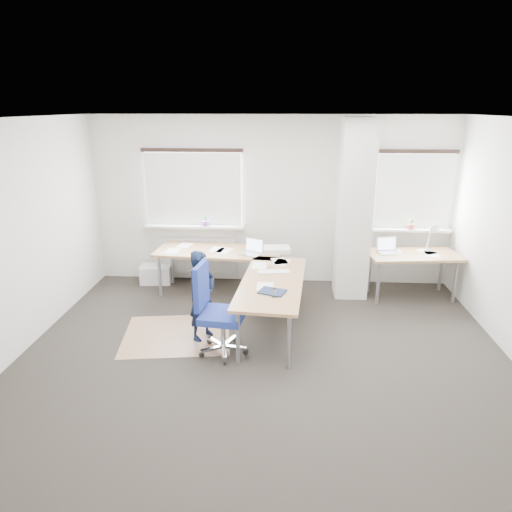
# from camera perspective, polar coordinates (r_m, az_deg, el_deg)

# --- Properties ---
(ground) EXTENTS (6.00, 6.00, 0.00)m
(ground) POSITION_cam_1_polar(r_m,az_deg,el_deg) (5.82, 0.99, -11.90)
(ground) COLOR #292621
(ground) RESTS_ON ground
(room_shell) EXTENTS (6.04, 5.04, 2.82)m
(room_shell) POSITION_cam_1_polar(r_m,az_deg,el_deg) (5.61, 3.18, 6.12)
(room_shell) COLOR beige
(room_shell) RESTS_ON ground
(floor_mat) EXTENTS (1.55, 1.37, 0.01)m
(floor_mat) POSITION_cam_1_polar(r_m,az_deg,el_deg) (6.30, -9.85, -9.67)
(floor_mat) COLOR #9C7055
(floor_mat) RESTS_ON ground
(white_crate) EXTENTS (0.54, 0.40, 0.31)m
(white_crate) POSITION_cam_1_polar(r_m,az_deg,el_deg) (8.09, -12.37, -2.21)
(white_crate) COLOR white
(white_crate) RESTS_ON ground
(desk_main) EXTENTS (2.41, 2.79, 0.96)m
(desk_main) POSITION_cam_1_polar(r_m,az_deg,el_deg) (6.67, -1.23, -1.30)
(desk_main) COLOR #986B41
(desk_main) RESTS_ON ground
(desk_side) EXTENTS (1.47, 0.85, 1.22)m
(desk_side) POSITION_cam_1_polar(r_m,az_deg,el_deg) (7.54, 19.03, -0.04)
(desk_side) COLOR #986B41
(desk_side) RESTS_ON ground
(task_chair) EXTENTS (0.63, 0.62, 1.15)m
(task_chair) POSITION_cam_1_polar(r_m,az_deg,el_deg) (5.68, -4.61, -9.08)
(task_chair) COLOR navy
(task_chair) RESTS_ON ground
(person) EXTENTS (0.48, 0.52, 1.20)m
(person) POSITION_cam_1_polar(r_m,az_deg,el_deg) (5.93, -6.78, -4.94)
(person) COLOR black
(person) RESTS_ON ground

